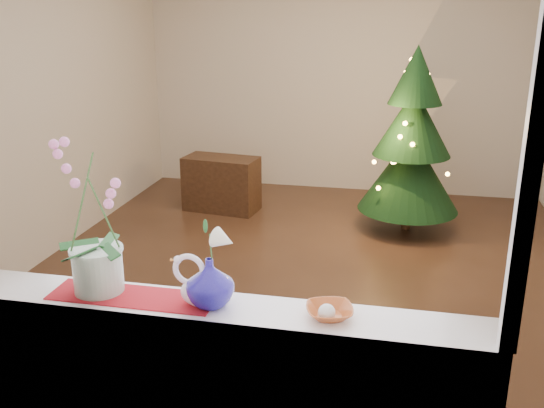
% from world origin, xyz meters
% --- Properties ---
extents(ground, '(5.00, 5.00, 0.00)m').
position_xyz_m(ground, '(0.00, 0.00, 0.00)').
color(ground, '#352015').
rests_on(ground, ground).
extents(wall_back, '(4.50, 0.10, 2.70)m').
position_xyz_m(wall_back, '(0.00, 2.50, 1.35)').
color(wall_back, beige).
rests_on(wall_back, ground).
extents(wall_front, '(4.50, 0.10, 2.70)m').
position_xyz_m(wall_front, '(0.00, -2.50, 1.35)').
color(wall_front, beige).
rests_on(wall_front, ground).
extents(wall_left, '(0.10, 5.00, 2.70)m').
position_xyz_m(wall_left, '(-2.25, 0.00, 1.35)').
color(wall_left, beige).
rests_on(wall_left, ground).
extents(windowsill, '(2.20, 0.26, 0.04)m').
position_xyz_m(windowsill, '(0.00, -2.37, 0.90)').
color(windowsill, white).
rests_on(windowsill, window_apron).
extents(window_frame, '(2.22, 0.06, 1.60)m').
position_xyz_m(window_frame, '(0.00, -2.47, 1.70)').
color(window_frame, white).
rests_on(window_frame, windowsill).
extents(runner, '(0.70, 0.20, 0.01)m').
position_xyz_m(runner, '(-0.38, -2.37, 0.92)').
color(runner, maroon).
rests_on(runner, windowsill).
extents(orchid_pot, '(0.28, 0.28, 0.66)m').
position_xyz_m(orchid_pot, '(-0.54, -2.35, 1.25)').
color(orchid_pot, silver).
rests_on(orchid_pot, windowsill).
extents(swan, '(0.27, 0.19, 0.21)m').
position_xyz_m(swan, '(-0.07, -2.38, 1.02)').
color(swan, silver).
rests_on(swan, windowsill).
extents(blue_vase, '(0.26, 0.26, 0.23)m').
position_xyz_m(blue_vase, '(-0.04, -2.37, 1.04)').
color(blue_vase, '#120C63').
rests_on(blue_vase, windowsill).
extents(lily, '(0.13, 0.07, 0.18)m').
position_xyz_m(lily, '(-0.04, -2.37, 1.24)').
color(lily, beige).
rests_on(lily, blue_vase).
extents(paperweight, '(0.08, 0.08, 0.07)m').
position_xyz_m(paperweight, '(0.43, -2.40, 0.95)').
color(paperweight, silver).
rests_on(paperweight, windowsill).
extents(amber_dish, '(0.19, 0.19, 0.04)m').
position_xyz_m(amber_dish, '(0.44, -2.37, 0.94)').
color(amber_dish, '#A84C21').
rests_on(amber_dish, windowsill).
extents(xmas_tree, '(1.02, 1.02, 1.75)m').
position_xyz_m(xmas_tree, '(0.78, 1.25, 0.88)').
color(xmas_tree, black).
rests_on(xmas_tree, ground).
extents(side_table, '(0.81, 0.48, 0.57)m').
position_xyz_m(side_table, '(-1.14, 1.43, 0.29)').
color(side_table, black).
rests_on(side_table, ground).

